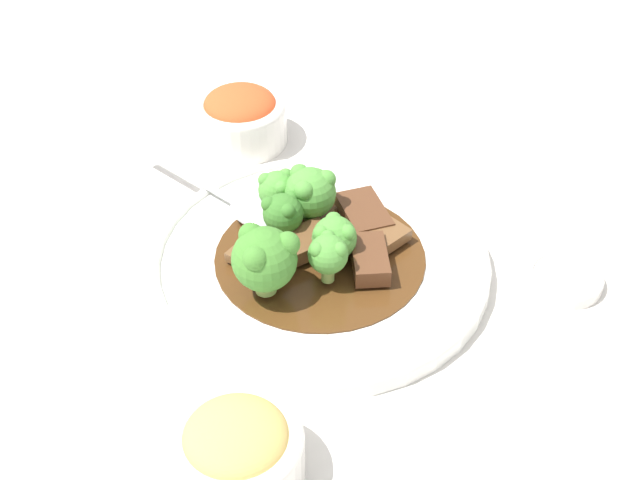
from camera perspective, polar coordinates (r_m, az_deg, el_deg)
name	(u,v)px	position (r m, az deg, el deg)	size (l,w,h in m)	color
ground_plane	(320,270)	(0.77, 0.00, -1.92)	(4.00, 4.00, 0.00)	silver
main_plate	(320,261)	(0.77, 0.00, -1.36)	(0.29, 0.29, 0.02)	white
beef_strip_0	(303,245)	(0.76, -1.07, -0.32)	(0.05, 0.06, 0.01)	brown
beef_strip_1	(377,239)	(0.77, 3.67, 0.05)	(0.05, 0.06, 0.01)	brown
beef_strip_2	(260,262)	(0.75, -3.87, -1.39)	(0.06, 0.03, 0.01)	brown
beef_strip_3	(370,259)	(0.74, 3.19, -1.23)	(0.05, 0.06, 0.02)	#56331E
beef_strip_4	(364,213)	(0.79, 2.83, 1.71)	(0.07, 0.07, 0.01)	#56331E
broccoli_floret_0	(334,238)	(0.74, 0.87, 0.13)	(0.04, 0.04, 0.04)	#7FA84C
broccoli_floret_1	(310,192)	(0.78, -0.64, 3.11)	(0.05, 0.05, 0.05)	#7FA84C
broccoli_floret_2	(283,213)	(0.76, -2.38, 1.77)	(0.04, 0.04, 0.04)	#7FA84C
broccoli_floret_3	(328,254)	(0.72, 0.52, -0.89)	(0.03, 0.03, 0.04)	#8EB756
broccoli_floret_4	(264,258)	(0.70, -3.59, -1.15)	(0.05, 0.05, 0.06)	#8EB756
broccoli_floret_5	(278,189)	(0.80, -2.72, 3.27)	(0.04, 0.04, 0.04)	#7FA84C
serving_spoon	(246,205)	(0.80, -4.78, 2.22)	(0.19, 0.06, 0.01)	#B7B7BC
side_bowl_kimchi	(241,117)	(0.92, -5.10, 7.85)	(0.09, 0.09, 0.06)	white
side_bowl_appetizer	(237,450)	(0.61, -5.33, -13.24)	(0.09, 0.09, 0.06)	white
sauce_dish	(565,278)	(0.78, 15.38, -2.36)	(0.07, 0.07, 0.01)	white
paper_napkin	(586,365)	(0.72, 16.66, -7.69)	(0.12, 0.12, 0.01)	white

